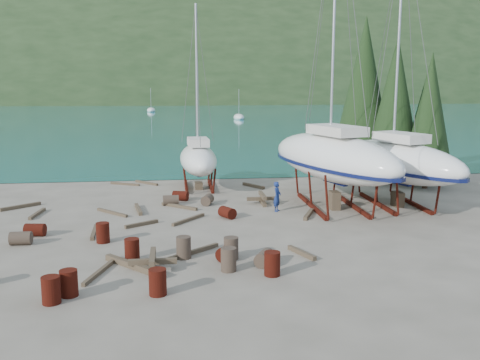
{
  "coord_description": "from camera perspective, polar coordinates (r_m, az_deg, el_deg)",
  "views": [
    {
      "loc": [
        -2.32,
        -22.92,
        6.82
      ],
      "look_at": [
        0.84,
        3.0,
        2.09
      ],
      "focal_mm": 40.0,
      "sensor_mm": 36.0,
      "label": 1
    }
  ],
  "objects": [
    {
      "name": "large_sailboat_far",
      "position": [
        31.35,
        16.32,
        1.99
      ],
      "size": [
        6.05,
        10.17,
        15.5
      ],
      "rotation": [
        0.0,
        0.0,
        0.35
      ],
      "color": "white",
      "rests_on": "ground"
    },
    {
      "name": "ground",
      "position": [
        24.03,
        -1.13,
        -6.24
      ],
      "size": [
        600.0,
        600.0,
        0.0
      ],
      "primitive_type": "plane",
      "color": "#635B4E",
      "rests_on": "ground"
    },
    {
      "name": "drum_6",
      "position": [
        27.47,
        -1.36,
        -3.5
      ],
      "size": [
        0.95,
        1.05,
        0.58
      ],
      "primitive_type": "cylinder",
      "rotation": [
        1.57,
        0.0,
        0.53
      ],
      "color": "#56160E",
      "rests_on": "ground"
    },
    {
      "name": "drum_4",
      "position": [
        31.73,
        -6.37,
        -1.68
      ],
      "size": [
        1.02,
        0.83,
        0.58
      ],
      "primitive_type": "cylinder",
      "rotation": [
        1.57,
        0.0,
        1.24
      ],
      "color": "#56160E",
      "rests_on": "ground"
    },
    {
      "name": "drum_7",
      "position": [
        19.46,
        3.46,
        -8.9
      ],
      "size": [
        0.58,
        0.58,
        0.88
      ],
      "primitive_type": "cylinder",
      "color": "#56160E",
      "rests_on": "ground"
    },
    {
      "name": "timber_9",
      "position": [
        37.37,
        -9.94,
        -0.3
      ],
      "size": [
        1.63,
        1.72,
        0.15
      ],
      "primitive_type": "cube",
      "rotation": [
        0.0,
        0.0,
        0.76
      ],
      "color": "brown",
      "rests_on": "ground"
    },
    {
      "name": "timber_2",
      "position": [
        32.09,
        -22.35,
        -2.63
      ],
      "size": [
        1.87,
        1.63,
        0.19
      ],
      "primitive_type": "cube",
      "rotation": [
        0.0,
        0.0,
        2.28
      ],
      "color": "brown",
      "rests_on": "ground"
    },
    {
      "name": "cypress_back_left",
      "position": [
        39.25,
        13.08,
        9.76
      ],
      "size": [
        4.14,
        4.14,
        11.5
      ],
      "color": "black",
      "rests_on": "ground"
    },
    {
      "name": "far_house_left",
      "position": [
        220.63,
        -22.36,
        8.49
      ],
      "size": [
        6.6,
        5.6,
        5.6
      ],
      "color": "beige",
      "rests_on": "ground"
    },
    {
      "name": "drum_17",
      "position": [
        21.17,
        -0.96,
        -7.29
      ],
      "size": [
        0.58,
        0.58,
        0.88
      ],
      "primitive_type": "cylinder",
      "color": "#2D2823",
      "rests_on": "ground"
    },
    {
      "name": "timber_0",
      "position": [
        37.25,
        -12.17,
        -0.41
      ],
      "size": [
        2.05,
        1.15,
        0.14
      ],
      "primitive_type": "cube",
      "rotation": [
        0.0,
        0.0,
        1.1
      ],
      "color": "brown",
      "rests_on": "ground"
    },
    {
      "name": "timber_pile_aft",
      "position": [
        30.73,
        2.41,
        -2.0
      ],
      "size": [
        1.8,
        1.8,
        0.6
      ],
      "color": "brown",
      "rests_on": "ground"
    },
    {
      "name": "drum_3",
      "position": [
        17.94,
        -8.78,
        -10.71
      ],
      "size": [
        0.58,
        0.58,
        0.88
      ],
      "primitive_type": "cylinder",
      "color": "#56160E",
      "rests_on": "ground"
    },
    {
      "name": "timber_5",
      "position": [
        21.85,
        -5.33,
        -7.75
      ],
      "size": [
        2.44,
        2.12,
        0.16
      ],
      "primitive_type": "cube",
      "rotation": [
        0.0,
        0.0,
        2.28
      ],
      "color": "brown",
      "rests_on": "ground"
    },
    {
      "name": "timber_12",
      "position": [
        25.6,
        -15.29,
        -5.37
      ],
      "size": [
        0.3,
        2.28,
        0.17
      ],
      "primitive_type": "cube",
      "rotation": [
        0.0,
        0.0,
        0.06
      ],
      "color": "brown",
      "rests_on": "ground"
    },
    {
      "name": "drum_1",
      "position": [
        20.5,
        2.64,
        -8.33
      ],
      "size": [
        0.93,
        1.05,
        0.58
      ],
      "primitive_type": "cylinder",
      "rotation": [
        1.57,
        0.0,
        2.64
      ],
      "color": "#2D2823",
      "rests_on": "ground"
    },
    {
      "name": "timber_8",
      "position": [
        29.56,
        -10.79,
        -3.08
      ],
      "size": [
        0.57,
        2.27,
        0.19
      ],
      "primitive_type": "cube",
      "rotation": [
        0.0,
        0.0,
        0.17
      ],
      "color": "brown",
      "rests_on": "ground"
    },
    {
      "name": "timber_pile_fore",
      "position": [
        20.34,
        -9.3,
        -8.58
      ],
      "size": [
        1.8,
        1.8,
        0.6
      ],
      "color": "brown",
      "rests_on": "ground"
    },
    {
      "name": "timber_3",
      "position": [
        20.47,
        -14.59,
        -9.33
      ],
      "size": [
        0.98,
        2.84,
        0.15
      ],
      "primitive_type": "cube",
      "rotation": [
        0.0,
        0.0,
        2.85
      ],
      "color": "brown",
      "rests_on": "ground"
    },
    {
      "name": "far_hill",
      "position": [
        343.0,
        -6.64,
        9.05
      ],
      "size": [
        800.0,
        360.0,
        110.0
      ],
      "primitive_type": "ellipsoid",
      "color": "#22361B",
      "rests_on": "ground"
    },
    {
      "name": "drum_9",
      "position": [
        30.59,
        -7.39,
        -2.16
      ],
      "size": [
        0.91,
        0.62,
        0.58
      ],
      "primitive_type": "cylinder",
      "rotation": [
        1.57,
        0.0,
        1.62
      ],
      "color": "#2D2823",
      "rests_on": "ground"
    },
    {
      "name": "timber_1",
      "position": [
        28.14,
        7.33,
        -3.65
      ],
      "size": [
        1.0,
        1.92,
        0.19
      ],
      "primitive_type": "cube",
      "rotation": [
        0.0,
        0.0,
        2.72
      ],
      "color": "brown",
      "rests_on": "ground"
    },
    {
      "name": "drum_8",
      "position": [
        24.04,
        -14.42,
        -5.47
      ],
      "size": [
        0.58,
        0.58,
        0.88
      ],
      "primitive_type": "cylinder",
      "color": "#56160E",
      "rests_on": "ground"
    },
    {
      "name": "timber_16",
      "position": [
        20.56,
        -11.24,
        -8.98
      ],
      "size": [
        2.37,
        2.56,
        0.23
      ],
      "primitive_type": "cube",
      "rotation": [
        0.0,
        0.0,
        0.74
      ],
      "color": "brown",
      "rests_on": "ground"
    },
    {
      "name": "timber_11",
      "position": [
        27.06,
        -5.51,
        -4.22
      ],
      "size": [
        1.7,
        2.03,
        0.15
      ],
      "primitive_type": "cube",
      "rotation": [
        0.0,
        0.0,
        2.46
      ],
      "color": "brown",
      "rests_on": "ground"
    },
    {
      "name": "drum_15",
      "position": [
        24.85,
        -22.34,
        -5.77
      ],
      "size": [
        0.89,
        0.6,
        0.58
      ],
      "primitive_type": "cylinder",
      "rotation": [
        1.57,
        0.0,
        1.55
      ],
      "color": "#2D2823",
      "rests_on": "ground"
    },
    {
      "name": "drum_13",
      "position": [
        18.1,
        -19.51,
        -11.0
      ],
      "size": [
        0.58,
        0.58,
        0.88
      ],
      "primitive_type": "cylinder",
      "color": "#56160E",
      "rests_on": "ground"
    },
    {
      "name": "far_house_right",
      "position": [
        215.4,
        1.71,
        9.22
      ],
      "size": [
        6.6,
        5.6,
        5.6
      ],
      "color": "beige",
      "rests_on": "ground"
    },
    {
      "name": "moored_boat_mid",
      "position": [
        103.86,
        -0.12,
        6.71
      ],
      "size": [
        2.0,
        5.0,
        6.05
      ],
      "color": "white",
      "rests_on": "ground"
    },
    {
      "name": "timber_6",
      "position": [
        35.64,
        1.44,
        -0.62
      ],
      "size": [
        1.27,
        1.83,
        0.19
      ],
      "primitive_type": "cube",
      "rotation": [
        0.0,
        0.0,
        0.57
      ],
      "color": "brown",
      "rests_on": "ground"
    },
    {
      "name": "timber_17",
      "position": [
        30.06,
        -20.82,
        -3.38
      ],
      "size": [
        0.4,
        2.13,
        0.16
      ],
      "primitive_type": "cube",
      "rotation": [
        0.0,
        0.0,
        3.03
      ],
      "color": "brown",
      "rests_on": "ground"
    },
    {
      "name": "cypress_mid_right",
      "position": [
        36.79,
        19.53,
        6.71
      ],
      "size": [
        3.06,
        3.06,
        8.5
      ],
      "color": "black",
      "rests_on": "ground"
    },
    {
      "name": "far_house_center",
      "position": [
        213.69,
        -11.84,
        9.0
      ],
      "size": [
        6.6,
        5.6,
        5.6
      ],
      "color": "beige",
      "rests_on": "ground"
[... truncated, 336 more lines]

